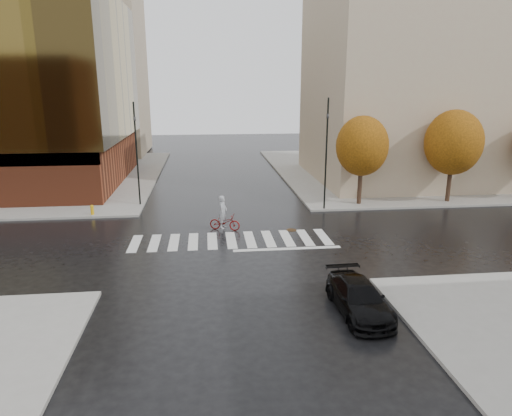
{
  "coord_description": "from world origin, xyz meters",
  "views": [
    {
      "loc": [
        -1.35,
        -24.68,
        8.74
      ],
      "look_at": [
        1.42,
        0.14,
        2.0
      ],
      "focal_mm": 32.0,
      "sensor_mm": 36.0,
      "label": 1
    }
  ],
  "objects_px": {
    "sedan": "(359,298)",
    "traffic_light_nw": "(136,147)",
    "cyclist": "(224,218)",
    "traffic_light_ne": "(327,146)",
    "fire_hydrant": "(92,209)"
  },
  "relations": [
    {
      "from": "sedan",
      "to": "traffic_light_nw",
      "type": "relative_size",
      "value": 0.58
    },
    {
      "from": "cyclist",
      "to": "traffic_light_nw",
      "type": "relative_size",
      "value": 0.29
    },
    {
      "from": "traffic_light_ne",
      "to": "fire_hydrant",
      "type": "distance_m",
      "value": 16.75
    },
    {
      "from": "sedan",
      "to": "traffic_light_nw",
      "type": "xyz_separation_m",
      "value": [
        -10.8,
        17.79,
        3.79
      ]
    },
    {
      "from": "cyclist",
      "to": "traffic_light_nw",
      "type": "bearing_deg",
      "value": 62.65
    },
    {
      "from": "traffic_light_nw",
      "to": "sedan",
      "type": "bearing_deg",
      "value": 29.67
    },
    {
      "from": "sedan",
      "to": "traffic_light_nw",
      "type": "height_order",
      "value": "traffic_light_nw"
    },
    {
      "from": "traffic_light_ne",
      "to": "sedan",
      "type": "bearing_deg",
      "value": 82.91
    },
    {
      "from": "sedan",
      "to": "fire_hydrant",
      "type": "height_order",
      "value": "sedan"
    },
    {
      "from": "cyclist",
      "to": "fire_hydrant",
      "type": "distance_m",
      "value": 9.73
    },
    {
      "from": "traffic_light_nw",
      "to": "fire_hydrant",
      "type": "distance_m",
      "value": 5.45
    },
    {
      "from": "traffic_light_nw",
      "to": "traffic_light_ne",
      "type": "distance_m",
      "value": 13.62
    },
    {
      "from": "cyclist",
      "to": "traffic_light_ne",
      "type": "bearing_deg",
      "value": -42.69
    },
    {
      "from": "fire_hydrant",
      "to": "traffic_light_ne",
      "type": "bearing_deg",
      "value": -0.71
    },
    {
      "from": "cyclist",
      "to": "sedan",
      "type": "bearing_deg",
      "value": -136.91
    }
  ]
}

